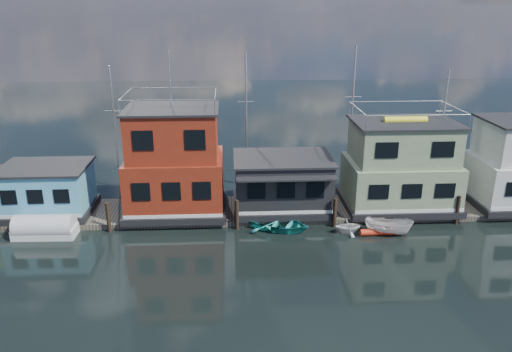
{
  "coord_description": "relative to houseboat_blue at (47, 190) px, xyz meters",
  "views": [
    {
      "loc": [
        -4.38,
        -23.24,
        15.4
      ],
      "look_at": [
        -2.49,
        12.0,
        3.0
      ],
      "focal_mm": 35.0,
      "sensor_mm": 36.0,
      "label": 1
    }
  ],
  "objects": [
    {
      "name": "houseboat_blue",
      "position": [
        0.0,
        0.0,
        0.0
      ],
      "size": [
        6.4,
        4.9,
        3.66
      ],
      "color": "black",
      "rests_on": "dock"
    },
    {
      "name": "dinghy_white",
      "position": [
        21.75,
        -3.89,
        -1.67
      ],
      "size": [
        2.14,
        1.87,
        1.07
      ],
      "primitive_type": "imported",
      "rotation": [
        0.0,
        0.0,
        1.63
      ],
      "color": "silver",
      "rests_on": "ground"
    },
    {
      "name": "ground",
      "position": [
        18.0,
        -12.0,
        -2.21
      ],
      "size": [
        160.0,
        160.0,
        0.0
      ],
      "primitive_type": "plane",
      "color": "black",
      "rests_on": "ground"
    },
    {
      "name": "background_masts",
      "position": [
        22.76,
        6.0,
        3.35
      ],
      "size": [
        36.4,
        0.16,
        12.0
      ],
      "color": "silver",
      "rests_on": "ground"
    },
    {
      "name": "dinghy_teal",
      "position": [
        16.99,
        -3.03,
        -1.75
      ],
      "size": [
        5.34,
        4.75,
        0.91
      ],
      "primitive_type": "imported",
      "rotation": [
        0.0,
        0.0,
        1.12
      ],
      "color": "teal",
      "rests_on": "ground"
    },
    {
      "name": "red_kayak",
      "position": [
        24.13,
        -4.35,
        -1.97
      ],
      "size": [
        3.21,
        0.51,
        0.47
      ],
      "primitive_type": "cylinder",
      "rotation": [
        0.0,
        1.57,
        0.01
      ],
      "color": "red",
      "rests_on": "ground"
    },
    {
      "name": "tarp_runabout",
      "position": [
        0.75,
        -3.32,
        -1.57
      ],
      "size": [
        4.24,
        1.8,
        1.7
      ],
      "rotation": [
        0.0,
        0.0,
        -0.03
      ],
      "color": "silver",
      "rests_on": "ground"
    },
    {
      "name": "pilings",
      "position": [
        17.67,
        -2.8,
        -1.11
      ],
      "size": [
        42.28,
        0.28,
        2.2
      ],
      "color": "#2D2116",
      "rests_on": "ground"
    },
    {
      "name": "motorboat",
      "position": [
        24.48,
        -4.37,
        -1.57
      ],
      "size": [
        3.49,
        2.17,
        1.26
      ],
      "primitive_type": "imported",
      "rotation": [
        0.0,
        0.0,
        1.26
      ],
      "color": "white",
      "rests_on": "ground"
    },
    {
      "name": "houseboat_dark",
      "position": [
        17.5,
        -0.02,
        0.21
      ],
      "size": [
        7.4,
        6.1,
        4.06
      ],
      "color": "black",
      "rests_on": "dock"
    },
    {
      "name": "dock",
      "position": [
        18.0,
        0.0,
        -2.01
      ],
      "size": [
        48.0,
        5.0,
        0.4
      ],
      "primitive_type": "cube",
      "color": "#595147",
      "rests_on": "ground"
    },
    {
      "name": "houseboat_green",
      "position": [
        26.5,
        0.0,
        1.34
      ],
      "size": [
        8.4,
        5.9,
        7.03
      ],
      "color": "black",
      "rests_on": "dock"
    },
    {
      "name": "houseboat_red",
      "position": [
        9.5,
        0.0,
        1.9
      ],
      "size": [
        7.4,
        5.9,
        11.86
      ],
      "color": "black",
      "rests_on": "dock"
    }
  ]
}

